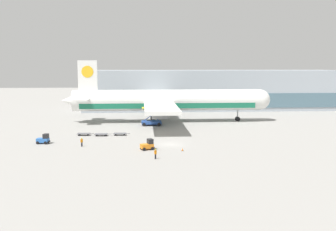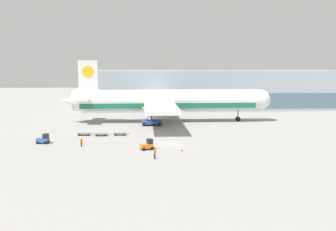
{
  "view_description": "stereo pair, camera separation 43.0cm",
  "coord_description": "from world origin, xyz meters",
  "px_view_note": "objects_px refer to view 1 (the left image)",
  "views": [
    {
      "loc": [
        -5.41,
        -72.76,
        15.5
      ],
      "look_at": [
        0.47,
        13.67,
        4.0
      ],
      "focal_mm": 40.0,
      "sensor_mm": 36.0,
      "label": 1
    },
    {
      "loc": [
        -4.98,
        -72.79,
        15.5
      ],
      "look_at": [
        0.47,
        13.67,
        4.0
      ],
      "focal_mm": 40.0,
      "sensor_mm": 36.0,
      "label": 2
    }
  ],
  "objects_px": {
    "baggage_tug_foreground": "(44,139)",
    "baggage_dolly_second": "(101,134)",
    "scissor_lift_loader": "(151,118)",
    "ground_crew_near": "(155,153)",
    "baggage_dolly_lead": "(84,134)",
    "traffic_cone_near": "(182,149)",
    "baggage_tug_mid": "(148,145)",
    "airplane_main": "(165,101)",
    "baggage_dolly_third": "(120,134)",
    "ground_crew_far": "(82,141)"
  },
  "relations": [
    {
      "from": "ground_crew_near",
      "to": "baggage_tug_foreground",
      "type": "bearing_deg",
      "value": 100.71
    },
    {
      "from": "ground_crew_far",
      "to": "baggage_dolly_second",
      "type": "bearing_deg",
      "value": -150.68
    },
    {
      "from": "baggage_dolly_lead",
      "to": "traffic_cone_near",
      "type": "xyz_separation_m",
      "value": [
        20.48,
        -16.81,
        -0.08
      ]
    },
    {
      "from": "baggage_dolly_lead",
      "to": "traffic_cone_near",
      "type": "bearing_deg",
      "value": -36.62
    },
    {
      "from": "airplane_main",
      "to": "baggage_dolly_second",
      "type": "height_order",
      "value": "airplane_main"
    },
    {
      "from": "scissor_lift_loader",
      "to": "ground_crew_near",
      "type": "relative_size",
      "value": 2.98
    },
    {
      "from": "baggage_dolly_third",
      "to": "ground_crew_far",
      "type": "xyz_separation_m",
      "value": [
        -6.66,
        -11.48,
        0.63
      ]
    },
    {
      "from": "baggage_dolly_third",
      "to": "traffic_cone_near",
      "type": "height_order",
      "value": "traffic_cone_near"
    },
    {
      "from": "baggage_dolly_lead",
      "to": "airplane_main",
      "type": "bearing_deg",
      "value": 47.62
    },
    {
      "from": "airplane_main",
      "to": "scissor_lift_loader",
      "type": "xyz_separation_m",
      "value": [
        -3.95,
        -5.99,
        -3.99
      ]
    },
    {
      "from": "airplane_main",
      "to": "scissor_lift_loader",
      "type": "distance_m",
      "value": 8.21
    },
    {
      "from": "scissor_lift_loader",
      "to": "baggage_tug_foreground",
      "type": "height_order",
      "value": "scissor_lift_loader"
    },
    {
      "from": "baggage_dolly_third",
      "to": "ground_crew_near",
      "type": "xyz_separation_m",
      "value": [
        7.25,
        -22.2,
        0.64
      ]
    },
    {
      "from": "baggage_tug_foreground",
      "to": "baggage_dolly_third",
      "type": "xyz_separation_m",
      "value": [
        14.74,
        8.15,
        -0.49
      ]
    },
    {
      "from": "airplane_main",
      "to": "baggage_tug_foreground",
      "type": "xyz_separation_m",
      "value": [
        -26.11,
        -27.85,
        -4.96
      ]
    },
    {
      "from": "baggage_dolly_second",
      "to": "baggage_dolly_third",
      "type": "distance_m",
      "value": 4.14
    },
    {
      "from": "baggage_dolly_second",
      "to": "traffic_cone_near",
      "type": "xyz_separation_m",
      "value": [
        16.53,
        -16.0,
        -0.08
      ]
    },
    {
      "from": "baggage_tug_foreground",
      "to": "ground_crew_far",
      "type": "relative_size",
      "value": 1.51
    },
    {
      "from": "baggage_tug_mid",
      "to": "baggage_dolly_third",
      "type": "distance_m",
      "value": 16.22
    },
    {
      "from": "baggage_dolly_lead",
      "to": "baggage_dolly_third",
      "type": "bearing_deg",
      "value": 0.24
    },
    {
      "from": "baggage_tug_foreground",
      "to": "traffic_cone_near",
      "type": "distance_m",
      "value": 28.39
    },
    {
      "from": "airplane_main",
      "to": "baggage_tug_foreground",
      "type": "bearing_deg",
      "value": -132.97
    },
    {
      "from": "scissor_lift_loader",
      "to": "ground_crew_far",
      "type": "xyz_separation_m",
      "value": [
        -14.09,
        -25.19,
        -0.83
      ]
    },
    {
      "from": "scissor_lift_loader",
      "to": "traffic_cone_near",
      "type": "distance_m",
      "value": 30.62
    },
    {
      "from": "baggage_tug_mid",
      "to": "ground_crew_far",
      "type": "relative_size",
      "value": 1.6
    },
    {
      "from": "scissor_lift_loader",
      "to": "baggage_dolly_second",
      "type": "bearing_deg",
      "value": -128.99
    },
    {
      "from": "baggage_tug_mid",
      "to": "ground_crew_far",
      "type": "distance_m",
      "value": 13.22
    },
    {
      "from": "baggage_tug_foreground",
      "to": "baggage_dolly_second",
      "type": "height_order",
      "value": "baggage_tug_foreground"
    },
    {
      "from": "baggage_dolly_second",
      "to": "baggage_tug_mid",
      "type": "bearing_deg",
      "value": -52.28
    },
    {
      "from": "baggage_dolly_second",
      "to": "ground_crew_far",
      "type": "relative_size",
      "value": 2.15
    },
    {
      "from": "scissor_lift_loader",
      "to": "baggage_tug_foreground",
      "type": "distance_m",
      "value": 31.15
    },
    {
      "from": "baggage_dolly_third",
      "to": "ground_crew_near",
      "type": "relative_size",
      "value": 2.14
    },
    {
      "from": "ground_crew_far",
      "to": "baggage_dolly_lead",
      "type": "bearing_deg",
      "value": -130.87
    },
    {
      "from": "ground_crew_near",
      "to": "ground_crew_far",
      "type": "bearing_deg",
      "value": 95.66
    },
    {
      "from": "ground_crew_near",
      "to": "ground_crew_far",
      "type": "relative_size",
      "value": 1.01
    },
    {
      "from": "airplane_main",
      "to": "ground_crew_near",
      "type": "xyz_separation_m",
      "value": [
        -4.12,
        -41.9,
        -4.81
      ]
    },
    {
      "from": "baggage_tug_mid",
      "to": "baggage_dolly_third",
      "type": "height_order",
      "value": "baggage_tug_mid"
    },
    {
      "from": "baggage_dolly_lead",
      "to": "traffic_cone_near",
      "type": "distance_m",
      "value": 26.5
    },
    {
      "from": "baggage_dolly_second",
      "to": "ground_crew_near",
      "type": "height_order",
      "value": "ground_crew_near"
    },
    {
      "from": "baggage_tug_foreground",
      "to": "baggage_dolly_second",
      "type": "relative_size",
      "value": 0.7
    },
    {
      "from": "baggage_tug_foreground",
      "to": "baggage_dolly_second",
      "type": "bearing_deg",
      "value": 43.4
    },
    {
      "from": "airplane_main",
      "to": "baggage_tug_foreground",
      "type": "height_order",
      "value": "airplane_main"
    },
    {
      "from": "baggage_dolly_lead",
      "to": "baggage_dolly_second",
      "type": "relative_size",
      "value": 1.0
    },
    {
      "from": "baggage_tug_mid",
      "to": "ground_crew_near",
      "type": "relative_size",
      "value": 1.59
    },
    {
      "from": "scissor_lift_loader",
      "to": "baggage_dolly_third",
      "type": "relative_size",
      "value": 1.4
    },
    {
      "from": "baggage_tug_foreground",
      "to": "baggage_dolly_third",
      "type": "relative_size",
      "value": 0.7
    },
    {
      "from": "scissor_lift_loader",
      "to": "baggage_dolly_second",
      "type": "xyz_separation_m",
      "value": [
        -11.54,
        -14.17,
        -1.46
      ]
    },
    {
      "from": "scissor_lift_loader",
      "to": "baggage_tug_foreground",
      "type": "xyz_separation_m",
      "value": [
        -22.16,
        -21.86,
        -0.97
      ]
    },
    {
      "from": "airplane_main",
      "to": "ground_crew_near",
      "type": "height_order",
      "value": "airplane_main"
    },
    {
      "from": "scissor_lift_loader",
      "to": "ground_crew_near",
      "type": "bearing_deg",
      "value": -90.1
    }
  ]
}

